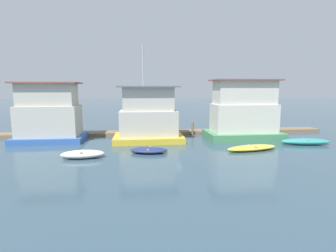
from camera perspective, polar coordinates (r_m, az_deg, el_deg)
ground_plane at (r=24.17m, az=-0.27°, el=-2.95°), size 200.00×200.00×0.00m
dock_walkway at (r=27.24m, az=-1.01°, el=-1.35°), size 33.80×1.82×0.30m
houseboat_blue at (r=25.41m, az=-24.45°, el=2.25°), size 5.91×3.90×5.20m
houseboat_yellow at (r=23.31m, az=-4.30°, el=1.85°), size 6.10×3.96×8.35m
houseboat_green at (r=25.21m, az=16.12°, el=2.79°), size 6.77×3.91×5.47m
dinghy_white at (r=18.77m, az=-18.09°, el=-5.83°), size 2.96×1.43×0.52m
dinghy_navy at (r=19.28m, az=-4.17°, el=-5.26°), size 2.95×1.91×0.40m
dinghy_yellow at (r=21.01m, az=17.79°, el=-4.53°), size 4.36×2.10×0.38m
dinghy_teal at (r=24.81m, az=27.75°, el=-3.00°), size 4.19×1.76×0.52m
mooring_post_near_left at (r=26.45m, az=5.37°, el=-0.57°), size 0.23×0.23×1.31m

